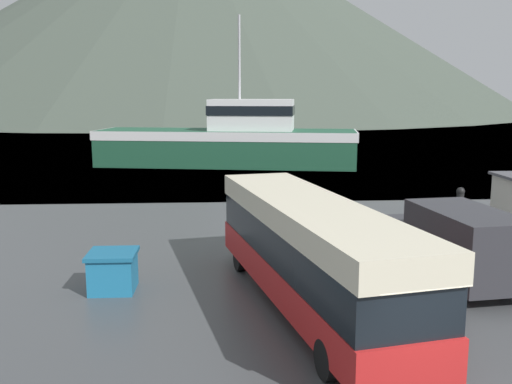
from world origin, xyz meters
TOP-DOWN VIEW (x-y plane):
  - water_surface at (0.00, 142.21)m, footprint 240.00×240.00m
  - hill_backdrop at (-13.26, 179.47)m, footprint 202.56×202.56m
  - tour_bus at (-1.69, 5.94)m, footprint 4.70×11.64m
  - delivery_van at (3.51, 8.20)m, footprint 2.96×6.48m
  - fishing_boat at (-3.39, 38.90)m, footprint 22.48×9.35m
  - storage_bin at (-7.58, 7.80)m, footprint 1.49×1.51m
  - mooring_bollard at (8.90, 20.45)m, footprint 0.45×0.45m

SIDE VIEW (x-z plane):
  - water_surface at x=0.00m, z-range 0.00..0.00m
  - mooring_bollard at x=8.90m, z-range 0.04..1.07m
  - storage_bin at x=-7.58m, z-range 0.01..1.26m
  - delivery_van at x=3.51m, z-range 0.07..2.54m
  - tour_bus at x=-1.69m, z-range 0.20..3.35m
  - fishing_boat at x=-3.39m, z-range -4.03..8.40m
  - hill_backdrop at x=-13.26m, z-range 0.00..63.16m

